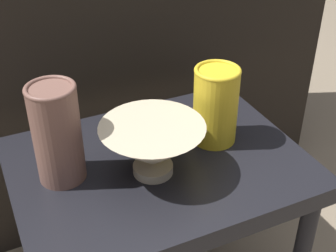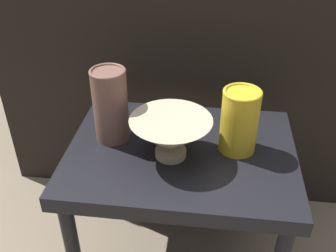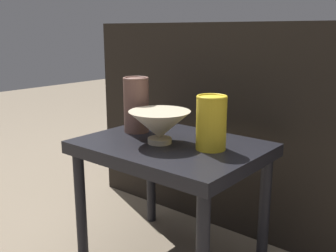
{
  "view_description": "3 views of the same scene",
  "coord_description": "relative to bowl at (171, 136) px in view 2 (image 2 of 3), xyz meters",
  "views": [
    {
      "loc": [
        -0.29,
        -0.67,
        0.98
      ],
      "look_at": [
        0.02,
        -0.01,
        0.5
      ],
      "focal_mm": 50.0,
      "sensor_mm": 36.0,
      "label": 1
    },
    {
      "loc": [
        0.07,
        -0.78,
        1.0
      ],
      "look_at": [
        -0.03,
        -0.02,
        0.5
      ],
      "focal_mm": 42.0,
      "sensor_mm": 36.0,
      "label": 2
    },
    {
      "loc": [
        0.75,
        -0.93,
        0.77
      ],
      "look_at": [
        0.0,
        -0.02,
        0.48
      ],
      "focal_mm": 42.0,
      "sensor_mm": 36.0,
      "label": 3
    }
  ],
  "objects": [
    {
      "name": "vase_colorful_right",
      "position": [
        0.16,
        0.05,
        0.02
      ],
      "size": [
        0.09,
        0.09,
        0.16
      ],
      "color": "gold",
      "rests_on": "table"
    },
    {
      "name": "couch_backdrop",
      "position": [
        0.02,
        0.59,
        -0.08
      ],
      "size": [
        1.29,
        0.5,
        0.79
      ],
      "color": "black",
      "rests_on": "ground_plane"
    },
    {
      "name": "vase_textured_left",
      "position": [
        -0.16,
        0.06,
        0.04
      ],
      "size": [
        0.09,
        0.09,
        0.19
      ],
      "color": "brown",
      "rests_on": "table"
    },
    {
      "name": "table",
      "position": [
        0.02,
        0.03,
        -0.11
      ],
      "size": [
        0.56,
        0.42,
        0.42
      ],
      "color": "black",
      "rests_on": "ground_plane"
    },
    {
      "name": "bowl",
      "position": [
        0.0,
        0.0,
        0.0
      ],
      "size": [
        0.19,
        0.19,
        0.1
      ],
      "color": "#C1B293",
      "rests_on": "table"
    }
  ]
}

